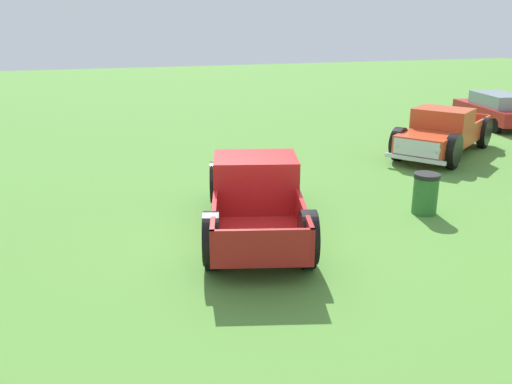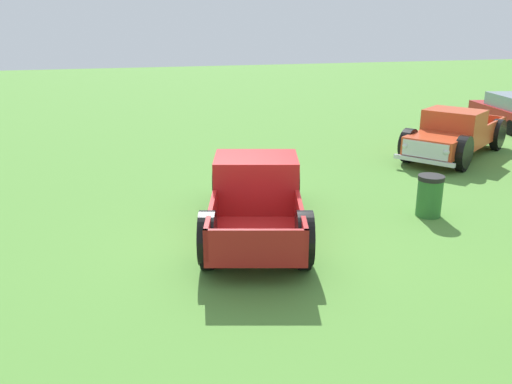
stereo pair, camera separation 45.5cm
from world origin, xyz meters
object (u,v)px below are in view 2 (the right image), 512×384
object	(u,v)px
pickup_truck_behind_left	(452,135)
trash_can	(430,196)
pickup_truck_foreground	(256,193)
sedan_distant_b	(512,111)

from	to	relation	value
pickup_truck_behind_left	trash_can	world-z (taller)	pickup_truck_behind_left
pickup_truck_foreground	trash_can	xyz separation A→B (m)	(0.35, 3.97, -0.27)
trash_can	sedan_distant_b	bearing A→B (deg)	133.38
pickup_truck_behind_left	trash_can	size ratio (longest dim) A/B	5.36
pickup_truck_behind_left	trash_can	xyz separation A→B (m)	(4.59, -3.56, -0.26)
pickup_truck_foreground	pickup_truck_behind_left	world-z (taller)	pickup_truck_foreground
pickup_truck_foreground	trash_can	bearing A→B (deg)	84.90
pickup_truck_behind_left	trash_can	bearing A→B (deg)	-37.79
pickup_truck_behind_left	pickup_truck_foreground	bearing A→B (deg)	-60.65
pickup_truck_foreground	pickup_truck_behind_left	distance (m)	8.64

